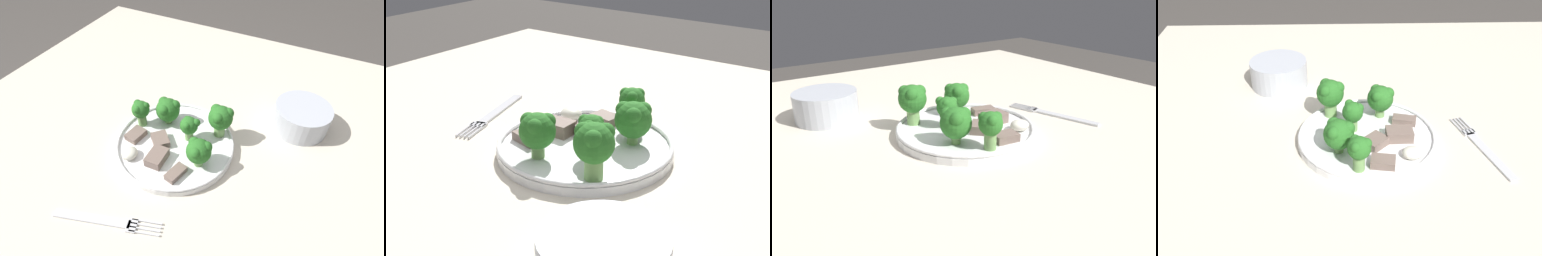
# 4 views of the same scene
# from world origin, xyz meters

# --- Properties ---
(table) EXTENTS (1.08, 1.09, 0.71)m
(table) POSITION_xyz_m (0.00, 0.00, 0.61)
(table) COLOR beige
(table) RESTS_ON ground_plane
(dinner_plate) EXTENTS (0.24, 0.24, 0.02)m
(dinner_plate) POSITION_xyz_m (-0.02, -0.02, 0.72)
(dinner_plate) COLOR white
(dinner_plate) RESTS_ON table
(fork) EXTENTS (0.07, 0.18, 0.00)m
(fork) POSITION_xyz_m (0.18, -0.04, 0.71)
(fork) COLOR silver
(fork) RESTS_ON table
(cream_bowl) EXTENTS (0.12, 0.12, 0.06)m
(cream_bowl) POSITION_xyz_m (-0.19, 0.19, 0.73)
(cream_bowl) COLOR #B7BCC6
(cream_bowl) RESTS_ON table
(broccoli_floret_near_rim_left) EXTENTS (0.05, 0.05, 0.06)m
(broccoli_floret_near_rim_left) POSITION_xyz_m (-0.07, -0.06, 0.75)
(broccoli_floret_near_rim_left) COLOR #709E56
(broccoli_floret_near_rim_left) RESTS_ON dinner_plate
(broccoli_floret_center_left) EXTENTS (0.04, 0.04, 0.06)m
(broccoli_floret_center_left) POSITION_xyz_m (-0.04, -0.11, 0.76)
(broccoli_floret_center_left) COLOR #709E56
(broccoli_floret_center_left) RESTS_ON dinner_plate
(broccoli_floret_back_left) EXTENTS (0.04, 0.04, 0.06)m
(broccoli_floret_back_left) POSITION_xyz_m (-0.04, 0.00, 0.75)
(broccoli_floret_back_left) COLOR #709E56
(broccoli_floret_back_left) RESTS_ON dinner_plate
(broccoli_floret_front_left) EXTENTS (0.05, 0.05, 0.06)m
(broccoli_floret_front_left) POSITION_xyz_m (0.01, 0.05, 0.76)
(broccoli_floret_front_left) COLOR #709E56
(broccoli_floret_front_left) RESTS_ON dinner_plate
(broccoli_floret_center_back) EXTENTS (0.05, 0.05, 0.07)m
(broccoli_floret_center_back) POSITION_xyz_m (-0.08, 0.05, 0.76)
(broccoli_floret_center_back) COLOR #709E56
(broccoli_floret_center_back) RESTS_ON dinner_plate
(meat_slice_front_slice) EXTENTS (0.05, 0.03, 0.02)m
(meat_slice_front_slice) POSITION_xyz_m (0.03, -0.03, 0.73)
(meat_slice_front_slice) COLOR #756056
(meat_slice_front_slice) RESTS_ON dinner_plate
(meat_slice_middle_slice) EXTENTS (0.05, 0.05, 0.02)m
(meat_slice_middle_slice) POSITION_xyz_m (-0.01, -0.05, 0.73)
(meat_slice_middle_slice) COLOR #756056
(meat_slice_middle_slice) RESTS_ON dinner_plate
(meat_slice_rear_slice) EXTENTS (0.05, 0.03, 0.01)m
(meat_slice_rear_slice) POSITION_xyz_m (0.05, 0.02, 0.72)
(meat_slice_rear_slice) COLOR #756056
(meat_slice_rear_slice) RESTS_ON dinner_plate
(meat_slice_edge_slice) EXTENTS (0.04, 0.03, 0.01)m
(meat_slice_edge_slice) POSITION_xyz_m (0.00, -0.10, 0.73)
(meat_slice_edge_slice) COLOR #756056
(meat_slice_edge_slice) RESTS_ON dinner_plate
(sauce_dollop) EXTENTS (0.03, 0.03, 0.02)m
(sauce_dollop) POSITION_xyz_m (0.05, -0.08, 0.73)
(sauce_dollop) COLOR silver
(sauce_dollop) RESTS_ON dinner_plate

